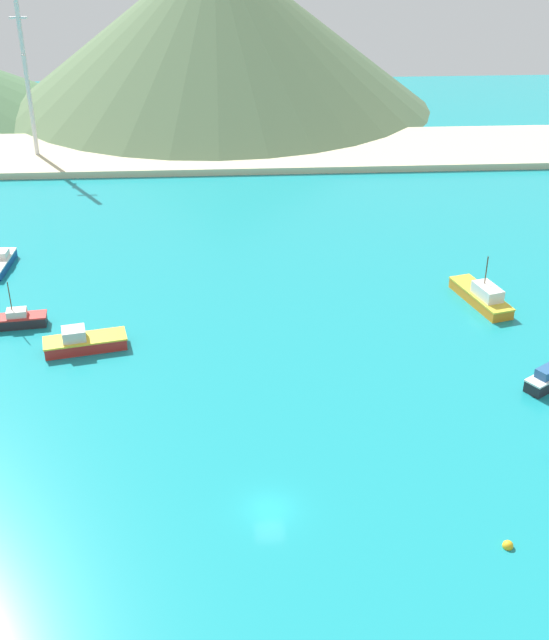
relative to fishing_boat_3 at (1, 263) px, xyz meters
name	(u,v)px	position (x,y,z in m)	size (l,w,h in m)	color
ground	(255,337)	(33.88, -20.74, -1.03)	(260.00, 280.00, 0.50)	teal
fishing_boat_3	(1,263)	(0.00, 0.00, 0.00)	(2.64, 8.61, 2.20)	#14478C
fishing_boat_5	(9,321)	(4.90, -16.98, 0.03)	(9.10, 3.29, 5.84)	#232328
fishing_boat_7	(84,342)	(14.44, -22.79, 0.16)	(9.65, 5.02, 2.74)	red
fishing_boat_9	(482,296)	(62.41, -14.54, 0.29)	(5.68, 11.15, 6.54)	orange
buoy_2	(508,546)	(52.50, -56.27, -0.63)	(0.87, 0.87, 0.87)	gold
beach_strip	(240,151)	(33.88, 50.84, -0.18)	(247.00, 25.89, 1.20)	beige
hill_central	(217,26)	(29.79, 90.26, 17.08)	(98.45, 98.45, 35.72)	#56704C
radio_tower	(26,74)	(-4.48, 49.19, 15.15)	(3.12, 2.50, 31.24)	silver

